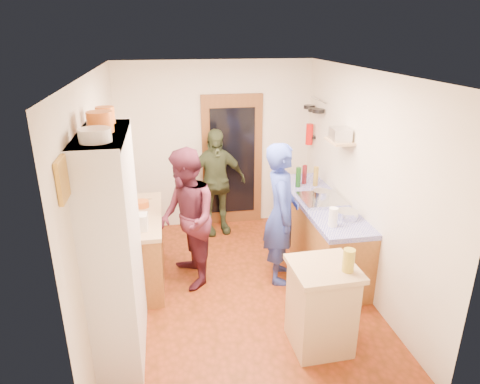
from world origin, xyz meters
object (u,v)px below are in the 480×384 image
object	(u,v)px
island_base	(321,309)
person_hob	(284,215)
person_back	(216,182)
right_counter_base	(319,233)
person_left	(188,218)
hutch_body	(115,249)

from	to	relation	value
island_base	person_hob	distance (m)	1.36
island_base	person_hob	world-z (taller)	person_hob
person_hob	person_back	world-z (taller)	person_hob
right_counter_base	person_left	distance (m)	1.83
right_counter_base	person_back	size ratio (longest dim) A/B	1.33
person_back	island_base	bearing A→B (deg)	-85.25
person_hob	person_back	xyz separation A→B (m)	(-0.66, 1.50, -0.06)
hutch_body	person_hob	size ratio (longest dim) A/B	1.23
hutch_body	right_counter_base	xyz separation A→B (m)	(2.50, 1.30, -0.68)
person_hob	person_back	bearing A→B (deg)	34.99
hutch_body	person_hob	bearing A→B (deg)	26.41
island_base	person_back	distance (m)	2.89
right_counter_base	person_hob	xyz separation A→B (m)	(-0.60, -0.36, 0.47)
person_back	right_counter_base	bearing A→B (deg)	-51.45
right_counter_base	person_hob	bearing A→B (deg)	-149.32
person_hob	person_left	size ratio (longest dim) A/B	1.03
person_back	hutch_body	bearing A→B (deg)	-126.28
hutch_body	island_base	size ratio (longest dim) A/B	2.56
hutch_body	person_back	bearing A→B (deg)	63.05
island_base	person_left	bearing A→B (deg)	129.76
person_left	right_counter_base	bearing A→B (deg)	86.75
person_left	island_base	bearing A→B (deg)	30.19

